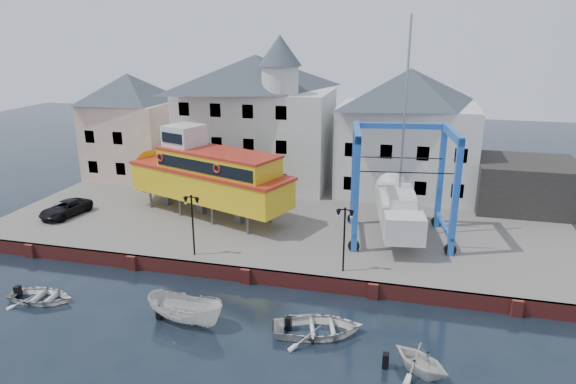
# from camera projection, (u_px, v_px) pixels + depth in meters

# --- Properties ---
(ground) EXTENTS (140.00, 140.00, 0.00)m
(ground) POSITION_uv_depth(u_px,v_px,m) (246.00, 283.00, 32.60)
(ground) COLOR #16232C
(ground) RESTS_ON ground
(hardstanding) EXTENTS (44.00, 22.00, 1.00)m
(hardstanding) POSITION_uv_depth(u_px,v_px,m) (288.00, 217.00, 42.62)
(hardstanding) COLOR slate
(hardstanding) RESTS_ON ground
(quay_wall) EXTENTS (44.00, 0.47, 1.00)m
(quay_wall) POSITION_uv_depth(u_px,v_px,m) (246.00, 275.00, 32.55)
(quay_wall) COLOR maroon
(quay_wall) RESTS_ON ground
(building_pink) EXTENTS (8.00, 7.00, 10.30)m
(building_pink) POSITION_uv_depth(u_px,v_px,m) (132.00, 126.00, 51.57)
(building_pink) COLOR #BBA28F
(building_pink) RESTS_ON hardstanding
(building_white_main) EXTENTS (14.00, 8.30, 14.00)m
(building_white_main) POSITION_uv_depth(u_px,v_px,m) (257.00, 119.00, 48.52)
(building_white_main) COLOR silver
(building_white_main) RESTS_ON hardstanding
(building_white_right) EXTENTS (12.00, 8.00, 11.20)m
(building_white_right) POSITION_uv_depth(u_px,v_px,m) (407.00, 132.00, 46.08)
(building_white_right) COLOR silver
(building_white_right) RESTS_ON hardstanding
(shed_dark) EXTENTS (8.00, 7.00, 4.00)m
(shed_dark) POSITION_uv_depth(u_px,v_px,m) (525.00, 184.00, 43.00)
(shed_dark) COLOR #272524
(shed_dark) RESTS_ON hardstanding
(lamp_post_left) EXTENTS (1.12, 0.32, 4.20)m
(lamp_post_left) POSITION_uv_depth(u_px,v_px,m) (192.00, 210.00, 33.38)
(lamp_post_left) COLOR black
(lamp_post_left) RESTS_ON hardstanding
(lamp_post_right) EXTENTS (1.12, 0.32, 4.20)m
(lamp_post_right) POSITION_uv_depth(u_px,v_px,m) (345.00, 223.00, 31.06)
(lamp_post_right) COLOR black
(lamp_post_right) RESTS_ON hardstanding
(tour_boat) EXTENTS (16.68, 9.37, 7.12)m
(tour_boat) POSITION_uv_depth(u_px,v_px,m) (200.00, 174.00, 41.10)
(tour_boat) COLOR #59595E
(tour_boat) RESTS_ON hardstanding
(travel_lift) EXTENTS (7.90, 10.43, 15.36)m
(travel_lift) POSITION_uv_depth(u_px,v_px,m) (398.00, 200.00, 37.17)
(travel_lift) COLOR blue
(travel_lift) RESTS_ON hardstanding
(van) EXTENTS (2.73, 4.67, 1.22)m
(van) POSITION_uv_depth(u_px,v_px,m) (66.00, 208.00, 41.34)
(van) COLOR black
(van) RESTS_ON hardstanding
(motorboat_a) EXTENTS (4.87, 2.40, 1.80)m
(motorboat_a) POSITION_uv_depth(u_px,v_px,m) (187.00, 323.00, 28.18)
(motorboat_a) COLOR silver
(motorboat_a) RESTS_ON ground
(motorboat_b) EXTENTS (5.52, 4.59, 0.99)m
(motorboat_b) POSITION_uv_depth(u_px,v_px,m) (318.00, 334.00, 27.16)
(motorboat_b) COLOR silver
(motorboat_b) RESTS_ON ground
(motorboat_c) EXTENTS (4.01, 3.93, 1.60)m
(motorboat_c) POSITION_uv_depth(u_px,v_px,m) (420.00, 373.00, 24.07)
(motorboat_c) COLOR silver
(motorboat_c) RESTS_ON ground
(motorboat_d) EXTENTS (4.11, 3.08, 0.81)m
(motorboat_d) POSITION_uv_depth(u_px,v_px,m) (42.00, 301.00, 30.46)
(motorboat_d) COLOR silver
(motorboat_d) RESTS_ON ground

